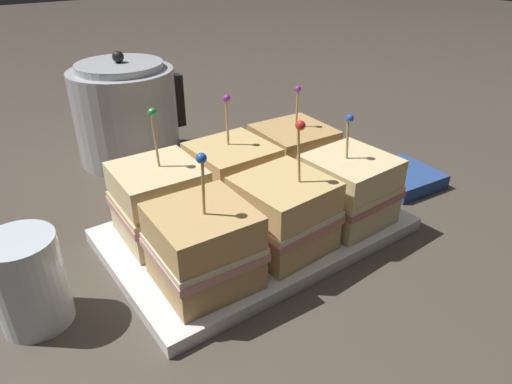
{
  "coord_description": "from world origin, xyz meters",
  "views": [
    {
      "loc": [
        -0.31,
        -0.43,
        0.37
      ],
      "look_at": [
        0.0,
        0.0,
        0.07
      ],
      "focal_mm": 32.0,
      "sensor_mm": 36.0,
      "label": 1
    }
  ],
  "objects_px": {
    "sandwich_back_left": "(160,202)",
    "kettle_steel": "(127,113)",
    "sandwich_front_right": "(349,189)",
    "sandwich_back_center": "(231,178)",
    "sandwich_front_center": "(285,213)",
    "napkin_stack": "(403,177)",
    "sandwich_back_right": "(293,158)",
    "serving_platter": "(256,230)",
    "sandwich_front_left": "(203,247)",
    "drinking_glass": "(29,281)"
  },
  "relations": [
    {
      "from": "sandwich_front_right",
      "to": "sandwich_back_center",
      "type": "height_order",
      "value": "sandwich_back_center"
    },
    {
      "from": "serving_platter",
      "to": "kettle_steel",
      "type": "relative_size",
      "value": 1.92
    },
    {
      "from": "sandwich_front_center",
      "to": "napkin_stack",
      "type": "relative_size",
      "value": 1.49
    },
    {
      "from": "serving_platter",
      "to": "sandwich_back_center",
      "type": "xyz_separation_m",
      "value": [
        -0.0,
        0.06,
        0.06
      ]
    },
    {
      "from": "sandwich_front_right",
      "to": "sandwich_back_center",
      "type": "xyz_separation_m",
      "value": [
        -0.12,
        0.12,
        0.0
      ]
    },
    {
      "from": "serving_platter",
      "to": "sandwich_back_right",
      "type": "xyz_separation_m",
      "value": [
        0.11,
        0.06,
        0.06
      ]
    },
    {
      "from": "napkin_stack",
      "to": "sandwich_front_right",
      "type": "bearing_deg",
      "value": -167.25
    },
    {
      "from": "sandwich_front_left",
      "to": "sandwich_back_center",
      "type": "height_order",
      "value": "sandwich_back_center"
    },
    {
      "from": "serving_platter",
      "to": "sandwich_back_center",
      "type": "height_order",
      "value": "sandwich_back_center"
    },
    {
      "from": "sandwich_front_right",
      "to": "sandwich_back_right",
      "type": "bearing_deg",
      "value": 89.73
    },
    {
      "from": "sandwich_front_right",
      "to": "sandwich_back_left",
      "type": "xyz_separation_m",
      "value": [
        -0.23,
        0.12,
        0.0
      ]
    },
    {
      "from": "sandwich_back_right",
      "to": "drinking_glass",
      "type": "relative_size",
      "value": 1.5
    },
    {
      "from": "sandwich_back_right",
      "to": "sandwich_back_left",
      "type": "bearing_deg",
      "value": -179.55
    },
    {
      "from": "sandwich_back_right",
      "to": "kettle_steel",
      "type": "height_order",
      "value": "kettle_steel"
    },
    {
      "from": "sandwich_front_left",
      "to": "kettle_steel",
      "type": "bearing_deg",
      "value": 79.09
    },
    {
      "from": "sandwich_back_center",
      "to": "drinking_glass",
      "type": "height_order",
      "value": "sandwich_back_center"
    },
    {
      "from": "sandwich_back_left",
      "to": "kettle_steel",
      "type": "distance_m",
      "value": 0.31
    },
    {
      "from": "sandwich_back_right",
      "to": "sandwich_back_center",
      "type": "bearing_deg",
      "value": -179.34
    },
    {
      "from": "sandwich_front_left",
      "to": "sandwich_back_left",
      "type": "bearing_deg",
      "value": 88.63
    },
    {
      "from": "sandwich_front_left",
      "to": "sandwich_back_right",
      "type": "xyz_separation_m",
      "value": [
        0.23,
        0.12,
        0.0
      ]
    },
    {
      "from": "sandwich_front_center",
      "to": "sandwich_back_center",
      "type": "bearing_deg",
      "value": 92.0
    },
    {
      "from": "serving_platter",
      "to": "sandwich_back_left",
      "type": "xyz_separation_m",
      "value": [
        -0.11,
        0.06,
        0.06
      ]
    },
    {
      "from": "sandwich_back_left",
      "to": "sandwich_back_center",
      "type": "bearing_deg",
      "value": 0.23
    },
    {
      "from": "sandwich_back_right",
      "to": "napkin_stack",
      "type": "height_order",
      "value": "sandwich_back_right"
    },
    {
      "from": "sandwich_back_right",
      "to": "napkin_stack",
      "type": "bearing_deg",
      "value": -23.81
    },
    {
      "from": "sandwich_back_left",
      "to": "sandwich_front_right",
      "type": "bearing_deg",
      "value": -27.4
    },
    {
      "from": "sandwich_back_left",
      "to": "drinking_glass",
      "type": "xyz_separation_m",
      "value": [
        -0.18,
        -0.05,
        -0.01
      ]
    },
    {
      "from": "napkin_stack",
      "to": "sandwich_back_right",
      "type": "bearing_deg",
      "value": 156.19
    },
    {
      "from": "serving_platter",
      "to": "sandwich_back_right",
      "type": "bearing_deg",
      "value": 27.2
    },
    {
      "from": "sandwich_front_center",
      "to": "kettle_steel",
      "type": "xyz_separation_m",
      "value": [
        -0.04,
        0.41,
        0.02
      ]
    },
    {
      "from": "sandwich_front_right",
      "to": "drinking_glass",
      "type": "distance_m",
      "value": 0.41
    },
    {
      "from": "sandwich_back_left",
      "to": "drinking_glass",
      "type": "height_order",
      "value": "sandwich_back_left"
    },
    {
      "from": "sandwich_front_right",
      "to": "sandwich_back_right",
      "type": "height_order",
      "value": "sandwich_back_right"
    },
    {
      "from": "sandwich_front_right",
      "to": "sandwich_back_left",
      "type": "height_order",
      "value": "sandwich_back_left"
    },
    {
      "from": "serving_platter",
      "to": "kettle_steel",
      "type": "bearing_deg",
      "value": 95.91
    },
    {
      "from": "sandwich_front_center",
      "to": "sandwich_back_center",
      "type": "relative_size",
      "value": 1.01
    },
    {
      "from": "sandwich_back_center",
      "to": "sandwich_front_left",
      "type": "bearing_deg",
      "value": -134.19
    },
    {
      "from": "sandwich_back_left",
      "to": "kettle_steel",
      "type": "relative_size",
      "value": 0.84
    },
    {
      "from": "sandwich_back_center",
      "to": "serving_platter",
      "type": "bearing_deg",
      "value": -88.01
    },
    {
      "from": "sandwich_back_left",
      "to": "sandwich_back_right",
      "type": "xyz_separation_m",
      "value": [
        0.23,
        0.0,
        -0.0
      ]
    },
    {
      "from": "serving_platter",
      "to": "sandwich_front_left",
      "type": "height_order",
      "value": "sandwich_front_left"
    },
    {
      "from": "serving_platter",
      "to": "sandwich_front_center",
      "type": "bearing_deg",
      "value": -87.98
    },
    {
      "from": "sandwich_front_left",
      "to": "sandwich_front_right",
      "type": "bearing_deg",
      "value": -0.09
    },
    {
      "from": "sandwich_front_center",
      "to": "sandwich_back_right",
      "type": "distance_m",
      "value": 0.16
    },
    {
      "from": "sandwich_back_left",
      "to": "sandwich_front_center",
      "type": "bearing_deg",
      "value": -44.99
    },
    {
      "from": "sandwich_front_right",
      "to": "sandwich_back_center",
      "type": "relative_size",
      "value": 0.92
    },
    {
      "from": "sandwich_back_left",
      "to": "sandwich_back_center",
      "type": "xyz_separation_m",
      "value": [
        0.11,
        0.0,
        -0.0
      ]
    },
    {
      "from": "sandwich_front_center",
      "to": "sandwich_back_right",
      "type": "xyz_separation_m",
      "value": [
        0.11,
        0.12,
        0.0
      ]
    },
    {
      "from": "sandwich_front_right",
      "to": "napkin_stack",
      "type": "height_order",
      "value": "sandwich_front_right"
    },
    {
      "from": "sandwich_front_left",
      "to": "sandwich_back_right",
      "type": "height_order",
      "value": "sandwich_front_left"
    }
  ]
}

